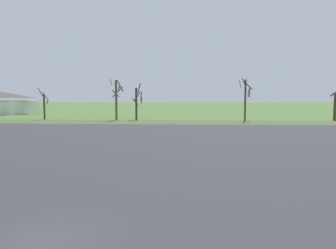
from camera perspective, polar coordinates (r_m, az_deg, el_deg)
The scene contains 9 objects.
ground_plane at distance 13.07m, azimuth -20.90°, elevation -18.72°, with size 600.00×600.00×0.00m, color #4C6B33.
asphalt_apron at distance 30.18m, azimuth -6.28°, elevation -4.97°, with size 109.70×61.41×0.05m, color #333335.
grass_verge_strip at distance 66.40m, azimuth -0.90°, elevation 0.43°, with size 169.70×12.00×0.06m, color #445B2E.
bare_tree_left_of_center at distance 78.77m, azimuth -20.95°, elevation 3.20°, with size 2.39×2.38×7.32m.
bare_tree_center at distance 72.61m, azimuth -9.06°, elevation 4.68°, with size 3.16×3.00×9.23m.
bare_tree_right_of_center at distance 73.35m, azimuth -5.49°, elevation 3.97°, with size 2.33×2.41×8.26m.
bare_tree_far_right at distance 71.29m, azimuth 13.47°, elevation 4.68°, with size 2.59×2.58×9.18m.
bare_tree_backdrop_extra at distance 79.08m, azimuth 27.44°, elevation 3.14°, with size 2.24×3.11×7.28m.
visitor_building at distance 112.69m, azimuth -27.09°, elevation 3.38°, with size 19.28×16.62×6.75m.
Camera 1 is at (5.09, -10.88, 5.16)m, focal length 34.63 mm.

